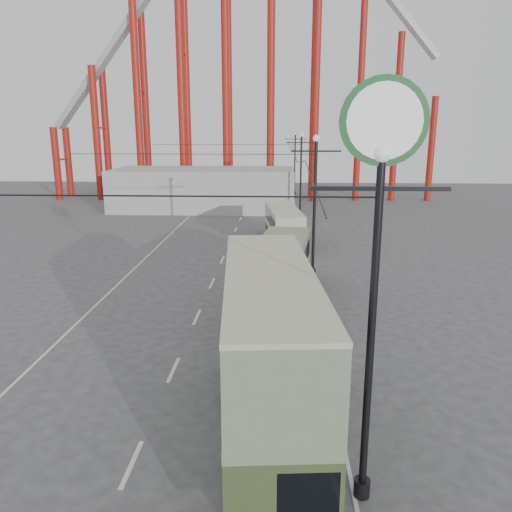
{
  "coord_description": "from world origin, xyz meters",
  "views": [
    {
      "loc": [
        3.28,
        -14.62,
        9.61
      ],
      "look_at": [
        2.07,
        11.46,
        3.0
      ],
      "focal_mm": 35.0,
      "sensor_mm": 36.0,
      "label": 1
    }
  ],
  "objects_px": {
    "lamp_post_near": "(379,208)",
    "single_decker_cream": "(284,223)",
    "single_decker_green": "(278,273)",
    "double_decker_bus": "(269,348)",
    "pedestrian": "(274,352)"
  },
  "relations": [
    {
      "from": "single_decker_green",
      "to": "single_decker_cream",
      "type": "relative_size",
      "value": 1.23
    },
    {
      "from": "lamp_post_near",
      "to": "single_decker_cream",
      "type": "relative_size",
      "value": 1.09
    },
    {
      "from": "lamp_post_near",
      "to": "double_decker_bus",
      "type": "bearing_deg",
      "value": 135.4
    },
    {
      "from": "lamp_post_near",
      "to": "pedestrian",
      "type": "distance_m",
      "value": 10.03
    },
    {
      "from": "double_decker_bus",
      "to": "pedestrian",
      "type": "relative_size",
      "value": 5.51
    },
    {
      "from": "double_decker_bus",
      "to": "pedestrian",
      "type": "distance_m",
      "value": 4.83
    },
    {
      "from": "single_decker_green",
      "to": "pedestrian",
      "type": "xyz_separation_m",
      "value": [
        -0.11,
        -8.21,
        -0.95
      ]
    },
    {
      "from": "single_decker_green",
      "to": "pedestrian",
      "type": "bearing_deg",
      "value": -83.28
    },
    {
      "from": "single_decker_green",
      "to": "single_decker_cream",
      "type": "bearing_deg",
      "value": 95.93
    },
    {
      "from": "lamp_post_near",
      "to": "single_decker_green",
      "type": "xyz_separation_m",
      "value": [
        -2.35,
        15.07,
        -5.96
      ]
    },
    {
      "from": "lamp_post_near",
      "to": "single_decker_green",
      "type": "distance_m",
      "value": 16.37
    },
    {
      "from": "lamp_post_near",
      "to": "double_decker_bus",
      "type": "distance_m",
      "value": 5.96
    },
    {
      "from": "double_decker_bus",
      "to": "single_decker_green",
      "type": "height_order",
      "value": "double_decker_bus"
    },
    {
      "from": "single_decker_green",
      "to": "single_decker_cream",
      "type": "height_order",
      "value": "single_decker_green"
    },
    {
      "from": "double_decker_bus",
      "to": "single_decker_cream",
      "type": "xyz_separation_m",
      "value": [
        0.67,
        28.98,
        -1.43
      ]
    }
  ]
}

